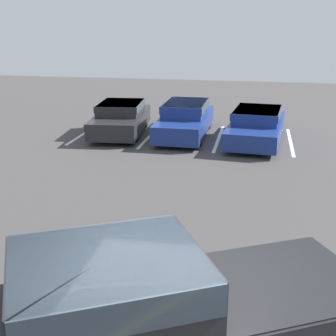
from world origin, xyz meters
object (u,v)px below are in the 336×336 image
at_px(parked_sedan_b, 185,118).
at_px(pickup_truck, 135,325).
at_px(parked_sedan_a, 121,117).
at_px(parked_sedan_c, 256,124).

bearing_deg(parked_sedan_b, pickup_truck, 6.70).
distance_m(parked_sedan_a, parked_sedan_b, 2.56).
xyz_separation_m(pickup_truck, parked_sedan_c, (1.25, 12.69, -0.28)).
relative_size(pickup_truck, parked_sedan_b, 1.29).
bearing_deg(parked_sedan_c, parked_sedan_b, -94.39).
bearing_deg(parked_sedan_a, pickup_truck, 11.94).
xyz_separation_m(parked_sedan_a, parked_sedan_c, (5.29, -0.26, -0.01)).
relative_size(pickup_truck, parked_sedan_a, 1.41).
height_order(parked_sedan_a, parked_sedan_c, parked_sedan_a).
xyz_separation_m(parked_sedan_a, parked_sedan_b, (2.55, 0.20, 0.03)).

